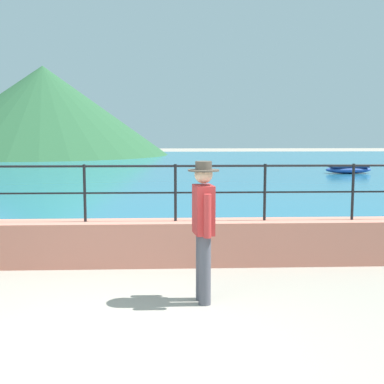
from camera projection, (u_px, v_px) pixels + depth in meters
The scene contains 7 objects.
ground_plane at pixel (106, 351), 4.89m from camera, with size 120.00×120.00×0.00m, color gray.
promenade_wall at pixel (131, 243), 8.03m from camera, with size 20.00×0.56×0.70m, color tan.
railing at pixel (130, 183), 7.92m from camera, with size 18.44×0.04×0.90m.
lake_water at pixel (160, 166), 30.53m from camera, with size 64.00×44.32×0.06m, color #236B89.
hill_main at pixel (44, 111), 44.65m from camera, with size 21.98×21.98×7.84m, color #285633.
person_walking at pixel (203, 224), 6.19m from camera, with size 0.38×0.57×1.75m.
boat_0 at pixel (348, 169), 25.03m from camera, with size 2.34×1.02×0.36m.
Camera 1 is at (0.63, -4.71, 2.10)m, focal length 47.47 mm.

